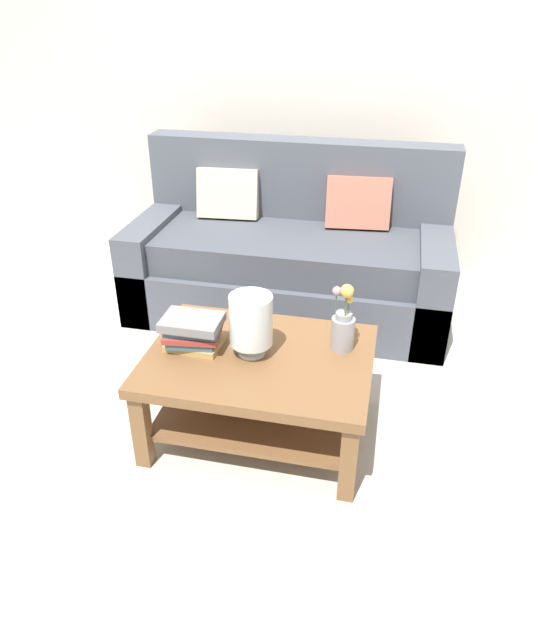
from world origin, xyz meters
The scene contains 7 objects.
ground_plane centered at (0.00, 0.00, 0.00)m, with size 10.00×10.00×0.00m, color #B7B2A8.
back_wall centered at (0.00, 1.65, 1.35)m, with size 6.40×0.12×2.70m, color beige.
couch centered at (-0.02, 0.85, 0.36)m, with size 2.01×0.90×1.06m.
coffee_table centered at (0.08, -0.44, 0.32)m, with size 1.03×0.78×0.44m.
book_stack_main centered at (-0.23, -0.43, 0.52)m, with size 0.27×0.24×0.16m.
glass_hurricane_vase centered at (0.05, -0.43, 0.61)m, with size 0.20×0.20×0.29m.
flower_pitcher centered at (0.44, -0.29, 0.57)m, with size 0.11×0.11×0.34m.
Camera 1 is at (0.60, -2.57, 1.89)m, focal length 32.38 mm.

